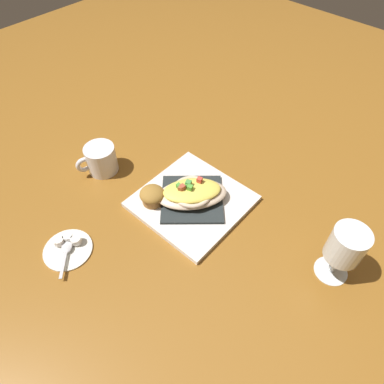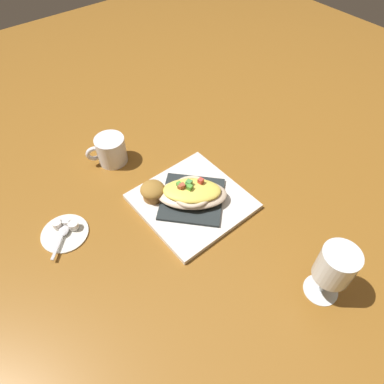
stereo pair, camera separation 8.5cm
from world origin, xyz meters
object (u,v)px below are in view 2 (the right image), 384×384
at_px(stemmed_glass, 335,268).
at_px(creamer_cup_2, 57,224).
at_px(creamer_cup_1, 67,221).
at_px(creamer_saucer, 65,233).
at_px(gratin_dish, 192,193).
at_px(spoon, 63,233).
at_px(creamer_cup_0, 73,225).
at_px(muffin, 153,191).
at_px(square_plate, 192,201).
at_px(coffee_mug, 111,151).

bearing_deg(stemmed_glass, creamer_cup_2, -143.51).
bearing_deg(stemmed_glass, creamer_cup_1, -144.74).
bearing_deg(creamer_cup_1, creamer_saucer, -43.59).
relative_size(gratin_dish, spoon, 2.49).
xyz_separation_m(creamer_saucer, creamer_cup_2, (-0.02, -0.00, 0.01)).
bearing_deg(creamer_cup_0, creamer_saucer, -95.16).
distance_m(creamer_cup_0, creamer_cup_2, 0.04).
relative_size(gratin_dish, muffin, 3.19).
bearing_deg(creamer_saucer, muffin, 78.44).
distance_m(stemmed_glass, spoon, 0.60).
bearing_deg(square_plate, creamer_cup_1, -115.40).
distance_m(creamer_cup_1, creamer_cup_2, 0.02).
bearing_deg(spoon, gratin_dish, 69.98).
xyz_separation_m(muffin, creamer_cup_0, (-0.04, -0.20, -0.02)).
bearing_deg(creamer_saucer, creamer_cup_2, -172.02).
relative_size(creamer_saucer, spoon, 1.41).
bearing_deg(coffee_mug, spoon, -55.22).
bearing_deg(creamer_cup_1, stemmed_glass, 35.26).
distance_m(gratin_dish, muffin, 0.10).
distance_m(stemmed_glass, creamer_saucer, 0.60).
relative_size(creamer_cup_1, creamer_cup_2, 1.00).
xyz_separation_m(gratin_dish, muffin, (-0.07, -0.07, -0.00)).
bearing_deg(spoon, square_plate, 69.96).
xyz_separation_m(coffee_mug, creamer_cup_0, (0.15, -0.19, -0.02)).
bearing_deg(creamer_cup_0, coffee_mug, 128.28).
height_order(stemmed_glass, creamer_cup_0, stemmed_glass).
bearing_deg(square_plate, stemmed_glass, 10.46).
height_order(muffin, creamer_cup_2, muffin).
height_order(creamer_cup_0, creamer_cup_1, same).
height_order(gratin_dish, spoon, gratin_dish).
bearing_deg(square_plate, creamer_cup_0, -112.43).
bearing_deg(coffee_mug, creamer_cup_2, -60.60).
height_order(spoon, creamer_cup_1, creamer_cup_1).
bearing_deg(creamer_saucer, spoon, -43.59).
relative_size(coffee_mug, creamer_saucer, 0.98).
bearing_deg(creamer_cup_2, creamer_cup_1, 72.19).
relative_size(muffin, creamer_cup_0, 2.58).
relative_size(gratin_dish, creamer_cup_0, 8.22).
bearing_deg(muffin, spoon, -100.24).
distance_m(muffin, stemmed_glass, 0.45).
relative_size(muffin, creamer_cup_1, 2.58).
height_order(creamer_cup_0, creamer_cup_2, same).
bearing_deg(spoon, coffee_mug, 124.78).
bearing_deg(gratin_dish, creamer_cup_1, -115.38).
distance_m(gratin_dish, creamer_cup_0, 0.29).
distance_m(muffin, creamer_cup_0, 0.21).
height_order(coffee_mug, creamer_cup_0, coffee_mug).
height_order(muffin, creamer_cup_1, muffin).
bearing_deg(creamer_cup_2, spoon, -1.66).
bearing_deg(creamer_cup_1, square_plate, 64.60).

